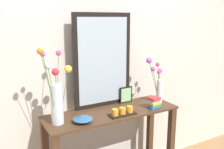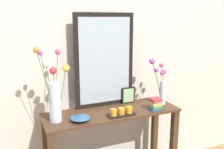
{
  "view_description": "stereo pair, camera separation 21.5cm",
  "coord_description": "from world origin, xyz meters",
  "px_view_note": "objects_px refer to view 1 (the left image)",
  "views": [
    {
      "loc": [
        -1.03,
        -1.83,
        1.67
      ],
      "look_at": [
        0.0,
        0.0,
        1.19
      ],
      "focal_mm": 39.66,
      "sensor_mm": 36.0,
      "label": 1
    },
    {
      "loc": [
        -0.83,
        -1.93,
        1.67
      ],
      "look_at": [
        0.0,
        0.0,
        1.19
      ],
      "focal_mm": 39.66,
      "sensor_mm": 36.0,
      "label": 2
    }
  ],
  "objects_px": {
    "mirror_leaning": "(103,61)",
    "candle_tray": "(123,112)",
    "decorative_bowl": "(83,119)",
    "book_stack": "(154,103)",
    "console_table": "(112,145)",
    "tall_vase_left": "(56,96)",
    "picture_frame_small": "(126,95)",
    "vase_right": "(158,82)"
  },
  "relations": [
    {
      "from": "candle_tray",
      "to": "book_stack",
      "type": "xyz_separation_m",
      "value": [
        0.34,
        -0.0,
        0.03
      ]
    },
    {
      "from": "console_table",
      "to": "book_stack",
      "type": "relative_size",
      "value": 11.01
    },
    {
      "from": "console_table",
      "to": "tall_vase_left",
      "type": "xyz_separation_m",
      "value": [
        -0.51,
        -0.02,
        0.57
      ]
    },
    {
      "from": "book_stack",
      "to": "picture_frame_small",
      "type": "bearing_deg",
      "value": 118.08
    },
    {
      "from": "picture_frame_small",
      "to": "book_stack",
      "type": "xyz_separation_m",
      "value": [
        0.14,
        -0.27,
        -0.02
      ]
    },
    {
      "from": "tall_vase_left",
      "to": "book_stack",
      "type": "height_order",
      "value": "tall_vase_left"
    },
    {
      "from": "mirror_leaning",
      "to": "picture_frame_small",
      "type": "bearing_deg",
      "value": -7.91
    },
    {
      "from": "mirror_leaning",
      "to": "picture_frame_small",
      "type": "xyz_separation_m",
      "value": [
        0.23,
        -0.03,
        -0.35
      ]
    },
    {
      "from": "vase_right",
      "to": "decorative_bowl",
      "type": "relative_size",
      "value": 2.77
    },
    {
      "from": "console_table",
      "to": "decorative_bowl",
      "type": "height_order",
      "value": "decorative_bowl"
    },
    {
      "from": "picture_frame_small",
      "to": "book_stack",
      "type": "height_order",
      "value": "picture_frame_small"
    },
    {
      "from": "console_table",
      "to": "picture_frame_small",
      "type": "bearing_deg",
      "value": 30.77
    },
    {
      "from": "picture_frame_small",
      "to": "console_table",
      "type": "bearing_deg",
      "value": -149.23
    },
    {
      "from": "decorative_bowl",
      "to": "picture_frame_small",
      "type": "bearing_deg",
      "value": 22.79
    },
    {
      "from": "mirror_leaning",
      "to": "book_stack",
      "type": "xyz_separation_m",
      "value": [
        0.37,
        -0.3,
        -0.38
      ]
    },
    {
      "from": "mirror_leaning",
      "to": "picture_frame_small",
      "type": "height_order",
      "value": "mirror_leaning"
    },
    {
      "from": "console_table",
      "to": "mirror_leaning",
      "type": "relative_size",
      "value": 1.41
    },
    {
      "from": "console_table",
      "to": "decorative_bowl",
      "type": "distance_m",
      "value": 0.5
    },
    {
      "from": "vase_right",
      "to": "picture_frame_small",
      "type": "bearing_deg",
      "value": 153.09
    },
    {
      "from": "mirror_leaning",
      "to": "decorative_bowl",
      "type": "bearing_deg",
      "value": -140.69
    },
    {
      "from": "picture_frame_small",
      "to": "book_stack",
      "type": "relative_size",
      "value": 1.43
    },
    {
      "from": "mirror_leaning",
      "to": "book_stack",
      "type": "relative_size",
      "value": 7.8
    },
    {
      "from": "tall_vase_left",
      "to": "mirror_leaning",
      "type": "bearing_deg",
      "value": 21.13
    },
    {
      "from": "mirror_leaning",
      "to": "candle_tray",
      "type": "bearing_deg",
      "value": -83.8
    },
    {
      "from": "picture_frame_small",
      "to": "decorative_bowl",
      "type": "bearing_deg",
      "value": -157.21
    },
    {
      "from": "mirror_leaning",
      "to": "book_stack",
      "type": "bearing_deg",
      "value": -38.55
    },
    {
      "from": "console_table",
      "to": "picture_frame_small",
      "type": "xyz_separation_m",
      "value": [
        0.24,
        0.14,
        0.42
      ]
    },
    {
      "from": "tall_vase_left",
      "to": "vase_right",
      "type": "xyz_separation_m",
      "value": [
        1.02,
        0.02,
        -0.02
      ]
    },
    {
      "from": "tall_vase_left",
      "to": "picture_frame_small",
      "type": "xyz_separation_m",
      "value": [
        0.74,
        0.17,
        -0.15
      ]
    },
    {
      "from": "tall_vase_left",
      "to": "picture_frame_small",
      "type": "bearing_deg",
      "value": 12.52
    },
    {
      "from": "tall_vase_left",
      "to": "picture_frame_small",
      "type": "height_order",
      "value": "tall_vase_left"
    },
    {
      "from": "console_table",
      "to": "decorative_bowl",
      "type": "xyz_separation_m",
      "value": [
        -0.32,
        -0.09,
        0.37
      ]
    },
    {
      "from": "console_table",
      "to": "candle_tray",
      "type": "height_order",
      "value": "candle_tray"
    },
    {
      "from": "console_table",
      "to": "vase_right",
      "type": "distance_m",
      "value": 0.75
    },
    {
      "from": "mirror_leaning",
      "to": "candle_tray",
      "type": "relative_size",
      "value": 3.56
    },
    {
      "from": "candle_tray",
      "to": "picture_frame_small",
      "type": "relative_size",
      "value": 1.53
    },
    {
      "from": "mirror_leaning",
      "to": "tall_vase_left",
      "type": "distance_m",
      "value": 0.58
    },
    {
      "from": "candle_tray",
      "to": "book_stack",
      "type": "relative_size",
      "value": 2.19
    },
    {
      "from": "decorative_bowl",
      "to": "book_stack",
      "type": "distance_m",
      "value": 0.7
    },
    {
      "from": "console_table",
      "to": "picture_frame_small",
      "type": "height_order",
      "value": "picture_frame_small"
    },
    {
      "from": "candle_tray",
      "to": "decorative_bowl",
      "type": "xyz_separation_m",
      "value": [
        -0.36,
        0.03,
        -0.0
      ]
    },
    {
      "from": "console_table",
      "to": "vase_right",
      "type": "relative_size",
      "value": 2.74
    }
  ]
}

